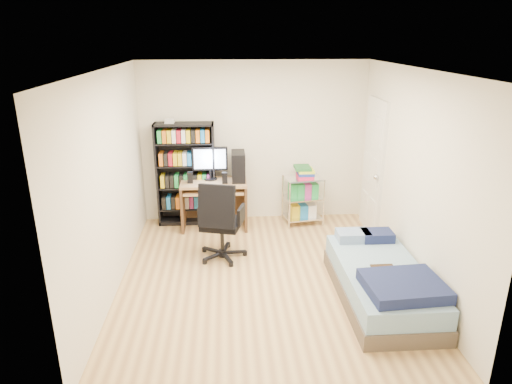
{
  "coord_description": "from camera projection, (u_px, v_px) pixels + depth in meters",
  "views": [
    {
      "loc": [
        -0.43,
        -4.98,
        2.85
      ],
      "look_at": [
        -0.07,
        0.4,
        0.98
      ],
      "focal_mm": 32.0,
      "sensor_mm": 36.0,
      "label": 1
    }
  ],
  "objects": [
    {
      "name": "bed",
      "position": [
        382.0,
        282.0,
        5.11
      ],
      "size": [
        0.91,
        1.82,
        0.52
      ],
      "color": "brown",
      "rests_on": "room"
    },
    {
      "name": "room",
      "position": [
        264.0,
        181.0,
        5.25
      ],
      "size": [
        3.58,
        4.08,
        2.58
      ],
      "color": "tan",
      "rests_on": "ground"
    },
    {
      "name": "computer_desk",
      "position": [
        220.0,
        185.0,
        6.98
      ],
      "size": [
        0.99,
        0.58,
        1.25
      ],
      "color": "tan",
      "rests_on": "room"
    },
    {
      "name": "office_chair",
      "position": [
        221.0,
        234.0,
        6.03
      ],
      "size": [
        0.79,
        0.79,
        1.09
      ],
      "rotation": [
        0.0,
        0.0,
        -0.26
      ],
      "color": "black",
      "rests_on": "room"
    },
    {
      "name": "wire_cart",
      "position": [
        303.0,
        187.0,
        7.09
      ],
      "size": [
        0.63,
        0.5,
        0.93
      ],
      "rotation": [
        0.0,
        0.0,
        0.15
      ],
      "color": "silver",
      "rests_on": "room"
    },
    {
      "name": "media_shelf",
      "position": [
        186.0,
        173.0,
        7.05
      ],
      "size": [
        0.9,
        0.3,
        1.66
      ],
      "color": "black",
      "rests_on": "room"
    },
    {
      "name": "door",
      "position": [
        373.0,
        167.0,
        6.71
      ],
      "size": [
        0.12,
        0.8,
        2.0
      ],
      "color": "silver",
      "rests_on": "room"
    }
  ]
}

